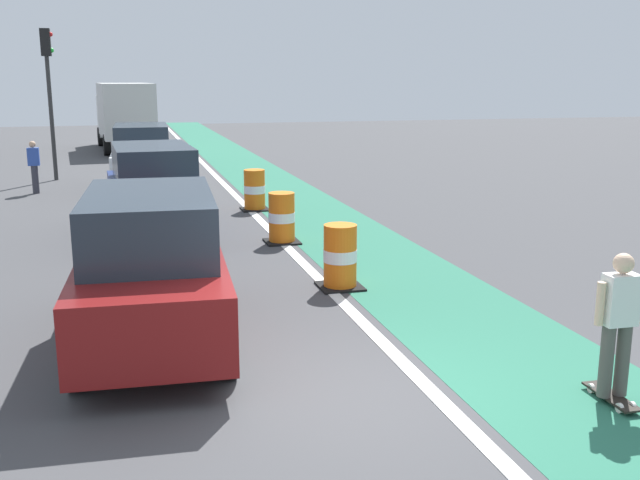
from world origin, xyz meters
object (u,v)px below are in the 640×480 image
skateboarder_on_lane (618,323)px  delivery_truck_down_block (124,112)px  traffic_barrel_front (340,257)px  traffic_light_corner (49,77)px  traffic_barrel_mid (282,218)px  parked_suv_second (154,191)px  parked_suv_nearest (152,267)px  traffic_barrel_back (255,190)px  pedestrian_crossing (34,165)px  parked_suv_third (142,156)px

skateboarder_on_lane → delivery_truck_down_block: size_ratio=0.22×
traffic_barrel_front → traffic_light_corner: size_ratio=0.21×
traffic_barrel_mid → traffic_light_corner: 13.27m
parked_suv_second → traffic_light_corner: traffic_light_corner is taller
parked_suv_nearest → delivery_truck_down_block: 27.51m
skateboarder_on_lane → traffic_barrel_back: (-1.66, 12.80, -0.38)m
skateboarder_on_lane → traffic_light_corner: traffic_light_corner is taller
skateboarder_on_lane → traffic_barrel_mid: (-1.80, 8.72, -0.38)m
parked_suv_nearest → traffic_light_corner: bearing=98.4°
traffic_light_corner → pedestrian_crossing: traffic_light_corner is taller
parked_suv_second → skateboarder_on_lane: bearing=-66.5°
pedestrian_crossing → traffic_barrel_front: bearing=-63.8°
traffic_barrel_front → traffic_barrel_back: size_ratio=1.00×
parked_suv_second → traffic_barrel_back: parked_suv_second is taller
traffic_barrel_back → traffic_light_corner: traffic_light_corner is taller
skateboarder_on_lane → traffic_barrel_back: bearing=97.4°
traffic_barrel_back → traffic_light_corner: (-5.63, 7.64, 2.97)m
pedestrian_crossing → delivery_truck_down_block: bearing=78.0°
traffic_barrel_front → parked_suv_third: bearing=102.8°
parked_suv_third → traffic_barrel_back: (2.76, -4.76, -0.50)m
parked_suv_nearest → parked_suv_third: size_ratio=1.01×
parked_suv_second → pedestrian_crossing: 7.99m
parked_suv_nearest → traffic_barrel_front: (3.16, 1.80, -0.50)m
traffic_barrel_mid → traffic_light_corner: (-5.49, 11.72, 2.97)m
traffic_barrel_front → delivery_truck_down_block: 25.93m
parked_suv_nearest → parked_suv_third: same height
parked_suv_third → delivery_truck_down_block: delivery_truck_down_block is taller
parked_suv_nearest → delivery_truck_down_block: size_ratio=0.61×
traffic_barrel_back → delivery_truck_down_block: 18.29m
traffic_barrel_mid → traffic_light_corner: size_ratio=0.21×
skateboarder_on_lane → parked_suv_second: bearing=113.5°
parked_suv_nearest → skateboarder_on_lane: bearing=-34.6°
traffic_barrel_front → pedestrian_crossing: bearing=116.2°
parked_suv_nearest → delivery_truck_down_block: delivery_truck_down_block is taller
delivery_truck_down_block → parked_suv_third: bearing=-88.3°
parked_suv_nearest → traffic_barrel_front: size_ratio=4.31×
parked_suv_nearest → traffic_light_corner: size_ratio=0.92×
traffic_barrel_back → traffic_light_corner: bearing=126.4°
parked_suv_nearest → traffic_light_corner: (-2.54, 17.16, 2.47)m
delivery_truck_down_block → parked_suv_second: bearing=-88.9°
delivery_truck_down_block → traffic_light_corner: (-2.48, -10.33, 1.65)m
parked_suv_second → traffic_barrel_front: (2.81, -5.05, -0.50)m
traffic_barrel_mid → traffic_light_corner: bearing=115.1°
parked_suv_third → delivery_truck_down_block: (-0.39, 13.22, 0.81)m
traffic_barrel_mid → pedestrian_crossing: bearing=124.0°
traffic_barrel_back → pedestrian_crossing: bearing=142.4°
traffic_barrel_front → traffic_barrel_mid: 3.65m
parked_suv_nearest → traffic_light_corner: 17.52m
skateboarder_on_lane → parked_suv_nearest: 5.78m
traffic_barrel_back → parked_suv_third: bearing=120.2°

